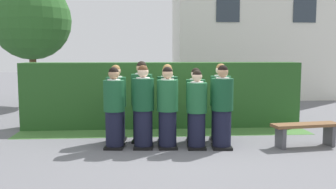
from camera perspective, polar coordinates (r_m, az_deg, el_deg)
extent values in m
plane|color=slate|center=(7.79, 0.16, -7.93)|extent=(60.00, 60.00, 0.00)
cylinder|color=black|center=(7.79, -7.94, -5.18)|extent=(0.36, 0.36, 0.75)
cube|color=black|center=(7.87, -7.90, -7.66)|extent=(0.42, 0.50, 0.05)
cylinder|color=#19512D|center=(7.69, -8.02, -0.19)|extent=(0.42, 0.42, 0.62)
cylinder|color=white|center=(7.66, -8.05, 2.14)|extent=(0.26, 0.26, 0.03)
cube|color=#236038|center=(7.87, -7.78, 0.87)|extent=(0.04, 0.02, 0.27)
sphere|color=tan|center=(7.65, -8.07, 3.04)|extent=(0.21, 0.21, 0.21)
sphere|color=black|center=(7.65, -8.07, 3.32)|extent=(0.19, 0.19, 0.19)
cylinder|color=black|center=(7.74, -3.67, -5.14)|extent=(0.37, 0.37, 0.77)
cube|color=black|center=(7.82, -3.65, -7.71)|extent=(0.41, 0.50, 0.05)
cylinder|color=#144728|center=(7.63, -3.70, 0.02)|extent=(0.43, 0.43, 0.63)
cylinder|color=white|center=(7.60, -3.72, 2.43)|extent=(0.27, 0.27, 0.03)
cube|color=navy|center=(7.82, -3.63, 1.10)|extent=(0.04, 0.01, 0.28)
sphere|color=beige|center=(7.60, -3.73, 3.35)|extent=(0.22, 0.22, 0.22)
sphere|color=#472D19|center=(7.59, -3.73, 3.64)|extent=(0.20, 0.20, 0.20)
cube|color=white|center=(7.92, -3.60, -0.45)|extent=(0.15, 0.02, 0.20)
cylinder|color=black|center=(7.72, -0.07, -5.21)|extent=(0.36, 0.36, 0.75)
cube|color=black|center=(7.80, -0.07, -7.73)|extent=(0.38, 0.47, 0.05)
cylinder|color=#1E5B33|center=(7.62, -0.07, -0.15)|extent=(0.42, 0.42, 0.62)
cylinder|color=white|center=(7.59, -0.07, 2.22)|extent=(0.26, 0.26, 0.03)
cube|color=navy|center=(7.80, -0.19, 0.92)|extent=(0.04, 0.01, 0.27)
sphere|color=tan|center=(7.58, -0.07, 3.13)|extent=(0.21, 0.21, 0.21)
sphere|color=black|center=(7.58, -0.07, 3.41)|extent=(0.20, 0.20, 0.20)
cube|color=white|center=(7.90, -0.23, -0.60)|extent=(0.15, 0.01, 0.20)
cylinder|color=black|center=(7.72, 4.27, -5.34)|extent=(0.34, 0.34, 0.72)
cube|color=black|center=(7.80, 4.25, -7.76)|extent=(0.39, 0.47, 0.05)
cylinder|color=#1E5B33|center=(7.62, 4.31, -0.48)|extent=(0.41, 0.41, 0.60)
cylinder|color=white|center=(7.59, 4.33, 1.79)|extent=(0.25, 0.25, 0.03)
cube|color=navy|center=(7.79, 4.19, 0.56)|extent=(0.04, 0.01, 0.26)
sphere|color=beige|center=(7.58, 4.33, 2.67)|extent=(0.20, 0.20, 0.20)
sphere|color=black|center=(7.58, 4.34, 2.94)|extent=(0.19, 0.19, 0.19)
cylinder|color=black|center=(7.78, 7.99, -5.12)|extent=(0.37, 0.37, 0.77)
cube|color=black|center=(7.86, 7.95, -7.68)|extent=(0.42, 0.50, 0.05)
cylinder|color=#144728|center=(7.68, 8.07, 0.01)|extent=(0.43, 0.43, 0.63)
cylinder|color=white|center=(7.65, 8.11, 2.41)|extent=(0.27, 0.27, 0.03)
cube|color=gold|center=(7.87, 7.87, 1.09)|extent=(0.04, 0.01, 0.28)
sphere|color=tan|center=(7.64, 8.12, 3.33)|extent=(0.22, 0.22, 0.22)
sphere|color=black|center=(7.64, 8.13, 3.61)|extent=(0.20, 0.20, 0.20)
cube|color=white|center=(7.96, 7.78, -0.45)|extent=(0.15, 0.02, 0.20)
cylinder|color=black|center=(8.37, -7.65, -4.34)|extent=(0.36, 0.36, 0.76)
cube|color=black|center=(8.44, -7.62, -6.70)|extent=(0.43, 0.51, 0.05)
cylinder|color=#19512D|center=(8.27, -7.72, 0.39)|extent=(0.43, 0.43, 0.63)
cylinder|color=white|center=(8.24, -7.76, 2.59)|extent=(0.27, 0.27, 0.03)
cube|color=navy|center=(8.46, -7.49, 1.38)|extent=(0.04, 0.02, 0.28)
sphere|color=tan|center=(8.23, -7.77, 3.44)|extent=(0.21, 0.21, 0.21)
sphere|color=olive|center=(8.23, -7.77, 3.70)|extent=(0.20, 0.20, 0.20)
cylinder|color=black|center=(8.28, -3.87, -4.28)|extent=(0.38, 0.38, 0.80)
cube|color=black|center=(8.36, -3.85, -6.79)|extent=(0.46, 0.54, 0.05)
cylinder|color=#1E5B33|center=(8.18, -3.91, 0.73)|extent=(0.45, 0.45, 0.66)
cylinder|color=white|center=(8.15, -3.93, 3.07)|extent=(0.28, 0.28, 0.03)
cube|color=navy|center=(8.38, -3.75, 1.77)|extent=(0.04, 0.02, 0.29)
sphere|color=tan|center=(8.14, -3.94, 3.96)|extent=(0.22, 0.22, 0.22)
sphere|color=black|center=(8.14, -3.94, 4.24)|extent=(0.21, 0.21, 0.21)
cube|color=white|center=(8.47, -3.68, 0.26)|extent=(0.15, 0.03, 0.20)
cylinder|color=black|center=(8.28, -0.09, -4.37)|extent=(0.37, 0.37, 0.77)
cube|color=black|center=(8.35, -0.09, -6.78)|extent=(0.42, 0.51, 0.05)
cylinder|color=#144728|center=(8.18, -0.09, 0.45)|extent=(0.43, 0.43, 0.63)
cylinder|color=white|center=(8.15, -0.09, 2.70)|extent=(0.27, 0.27, 0.03)
cube|color=gold|center=(8.37, -0.08, 1.45)|extent=(0.04, 0.01, 0.28)
sphere|color=tan|center=(8.15, -0.09, 3.56)|extent=(0.22, 0.22, 0.22)
sphere|color=olive|center=(8.14, -0.09, 3.83)|extent=(0.20, 0.20, 0.20)
cube|color=white|center=(8.46, -0.07, 0.00)|extent=(0.15, 0.02, 0.20)
cylinder|color=black|center=(8.33, 4.09, -4.44)|extent=(0.35, 0.35, 0.73)
cube|color=black|center=(8.40, 4.08, -6.72)|extent=(0.41, 0.49, 0.05)
cylinder|color=#1E5B33|center=(8.24, 4.13, 0.11)|extent=(0.41, 0.41, 0.60)
cylinder|color=white|center=(8.21, 4.15, 2.24)|extent=(0.26, 0.26, 0.03)
cube|color=navy|center=(8.42, 4.07, 1.07)|extent=(0.04, 0.02, 0.27)
sphere|color=beige|center=(8.20, 4.15, 3.06)|extent=(0.21, 0.21, 0.21)
sphere|color=black|center=(8.20, 4.16, 3.31)|extent=(0.19, 0.19, 0.19)
cube|color=white|center=(8.51, 4.04, -0.30)|extent=(0.15, 0.02, 0.20)
cylinder|color=black|center=(8.40, 7.73, -4.26)|extent=(0.37, 0.37, 0.77)
cube|color=black|center=(8.47, 7.69, -6.66)|extent=(0.41, 0.50, 0.05)
cylinder|color=#1E5B33|center=(8.30, 7.80, 0.53)|extent=(0.44, 0.44, 0.64)
cylinder|color=white|center=(8.27, 7.83, 2.77)|extent=(0.27, 0.27, 0.03)
cube|color=gold|center=(8.49, 7.58, 1.53)|extent=(0.04, 0.01, 0.28)
sphere|color=beige|center=(8.27, 7.84, 3.62)|extent=(0.22, 0.22, 0.22)
sphere|color=olive|center=(8.26, 7.85, 3.89)|extent=(0.20, 0.20, 0.20)
cube|color=#285623|center=(9.86, -0.84, -0.04)|extent=(7.00, 0.70, 1.65)
cube|color=silver|center=(17.03, 12.54, 9.49)|extent=(6.66, 3.32, 5.81)
cube|color=#2D3842|center=(15.08, 8.90, 12.65)|extent=(0.90, 0.04, 1.10)
cube|color=#2D3842|center=(16.02, 19.64, 11.99)|extent=(0.90, 0.04, 1.10)
cylinder|color=brown|center=(14.52, -19.31, 1.80)|extent=(0.24, 0.24, 1.73)
sphere|color=#2D6028|center=(14.52, -19.63, 10.35)|extent=(2.77, 2.77, 2.77)
cube|color=brown|center=(8.28, 19.76, -4.28)|extent=(1.44, 0.56, 0.06)
cube|color=#4C4C51|center=(8.05, 16.36, -6.20)|extent=(0.12, 0.33, 0.42)
cube|color=#4C4C51|center=(8.63, 22.81, -5.61)|extent=(0.12, 0.33, 0.42)
cube|color=#477A38|center=(9.20, -0.54, -5.69)|extent=(7.00, 0.90, 0.01)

